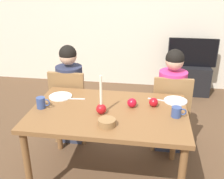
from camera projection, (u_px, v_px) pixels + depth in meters
ground_plane at (109, 177)px, 2.69m from camera, size 7.68×7.68×0.00m
back_wall at (133, 12)px, 4.55m from camera, size 6.40×0.10×2.60m
dining_table at (109, 119)px, 2.43m from camera, size 1.40×0.90×0.75m
chair_left at (70, 101)px, 3.12m from camera, size 0.40×0.40×0.90m
chair_right at (170, 108)px, 2.96m from camera, size 0.40×0.40×0.90m
person_left_child at (71, 96)px, 3.13m from camera, size 0.30×0.30×1.17m
person_right_child at (171, 102)px, 2.97m from camera, size 0.30×0.30×1.17m
tv_stand at (189, 79)px, 4.55m from camera, size 0.64×0.40×0.48m
tv at (193, 52)px, 4.36m from camera, size 0.79×0.05×0.46m
candle_centerpiece at (101, 106)px, 2.32m from camera, size 0.09×0.09×0.35m
plate_left at (61, 96)px, 2.66m from camera, size 0.23×0.23×0.01m
plate_right at (175, 101)px, 2.57m from camera, size 0.22×0.22×0.01m
mug_left at (41, 103)px, 2.42m from camera, size 0.13×0.08×0.10m
mug_right at (177, 112)px, 2.27m from camera, size 0.13×0.08×0.09m
fork_left at (76, 99)px, 2.61m from camera, size 0.18×0.03×0.01m
fork_right at (157, 100)px, 2.60m from camera, size 0.18×0.05×0.01m
bowl_walnuts at (107, 123)px, 2.14m from camera, size 0.14×0.14×0.06m
apple_near_candle at (154, 102)px, 2.46m from camera, size 0.08×0.08×0.08m
apple_by_left_plate at (132, 103)px, 2.44m from camera, size 0.09×0.09×0.09m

